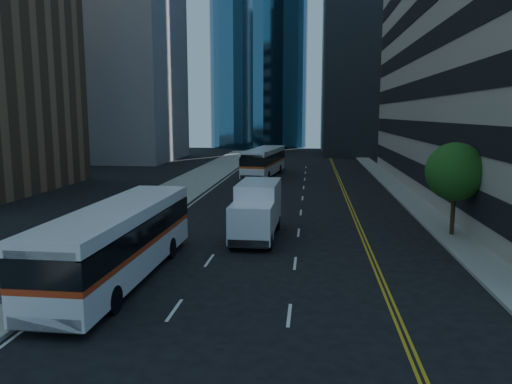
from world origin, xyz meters
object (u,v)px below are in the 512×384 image
bus_front (120,240)px  bus_rear (264,161)px  street_tree (455,172)px  box_truck (257,210)px

bus_front → bus_rear: size_ratio=0.99×
street_tree → bus_rear: bearing=116.2°
bus_front → box_truck: size_ratio=1.87×
bus_front → box_truck: bearing=57.8°
bus_front → bus_rear: bus_front is taller
bus_rear → street_tree: bearing=-57.1°
street_tree → bus_front: size_ratio=0.43×
bus_front → box_truck: bus_front is taller
box_truck → bus_rear: bearing=95.9°
bus_rear → box_truck: 27.95m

